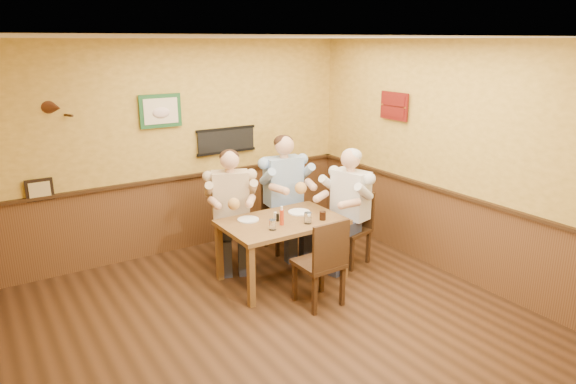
% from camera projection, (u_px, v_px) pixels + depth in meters
% --- Properties ---
extents(room, '(5.02, 5.03, 2.81)m').
position_uv_depth(room, '(279.00, 160.00, 4.86)').
color(room, black).
rests_on(room, ground).
extents(dining_table, '(1.40, 0.90, 0.75)m').
position_uv_depth(dining_table, '(282.00, 228.00, 6.04)').
color(dining_table, brown).
rests_on(dining_table, ground).
extents(chair_back_left, '(0.56, 0.56, 0.94)m').
position_uv_depth(chair_back_left, '(232.00, 228.00, 6.55)').
color(chair_back_left, '#3A2412').
rests_on(chair_back_left, ground).
extents(chair_back_right, '(0.51, 0.51, 1.00)m').
position_uv_depth(chair_back_right, '(284.00, 215.00, 6.97)').
color(chair_back_right, '#3A2412').
rests_on(chair_back_right, ground).
extents(chair_right_end, '(0.53, 0.53, 0.95)m').
position_uv_depth(chair_right_end, '(349.00, 228.00, 6.53)').
color(chair_right_end, '#3A2412').
rests_on(chair_right_end, ground).
extents(chair_near_side, '(0.46, 0.46, 1.00)m').
position_uv_depth(chair_near_side, '(319.00, 261.00, 5.51)').
color(chair_near_side, '#3A2412').
rests_on(chair_near_side, ground).
extents(diner_tan_shirt, '(0.80, 0.80, 1.34)m').
position_uv_depth(diner_tan_shirt, '(231.00, 213.00, 6.50)').
color(diner_tan_shirt, beige).
rests_on(diner_tan_shirt, ground).
extents(diner_blue_polo, '(0.72, 0.72, 1.43)m').
position_uv_depth(diner_blue_polo, '(283.00, 200.00, 6.91)').
color(diner_blue_polo, '#88A7CD').
rests_on(diner_blue_polo, ground).
extents(diner_white_elder, '(0.76, 0.76, 1.36)m').
position_uv_depth(diner_white_elder, '(350.00, 213.00, 6.47)').
color(diner_white_elder, silver).
rests_on(diner_white_elder, ground).
extents(water_glass_left, '(0.08, 0.08, 0.12)m').
position_uv_depth(water_glass_left, '(273.00, 225.00, 5.69)').
color(water_glass_left, white).
rests_on(water_glass_left, dining_table).
extents(water_glass_mid, '(0.09, 0.09, 0.13)m').
position_uv_depth(water_glass_mid, '(308.00, 218.00, 5.89)').
color(water_glass_mid, silver).
rests_on(water_glass_mid, dining_table).
extents(cola_tumbler, '(0.08, 0.08, 0.10)m').
position_uv_depth(cola_tumbler, '(323.00, 216.00, 6.02)').
color(cola_tumbler, black).
rests_on(cola_tumbler, dining_table).
extents(hot_sauce_bottle, '(0.06, 0.06, 0.20)m').
position_uv_depth(hot_sauce_bottle, '(282.00, 217.00, 5.84)').
color(hot_sauce_bottle, '#BE3714').
rests_on(hot_sauce_bottle, dining_table).
extents(salt_shaker, '(0.05, 0.05, 0.09)m').
position_uv_depth(salt_shaker, '(275.00, 216.00, 6.03)').
color(salt_shaker, silver).
rests_on(salt_shaker, dining_table).
extents(pepper_shaker, '(0.04, 0.04, 0.09)m').
position_uv_depth(pepper_shaker, '(278.00, 217.00, 5.97)').
color(pepper_shaker, black).
rests_on(pepper_shaker, dining_table).
extents(plate_far_left, '(0.29, 0.29, 0.02)m').
position_uv_depth(plate_far_left, '(248.00, 219.00, 6.01)').
color(plate_far_left, silver).
rests_on(plate_far_left, dining_table).
extents(plate_far_right, '(0.33, 0.33, 0.02)m').
position_uv_depth(plate_far_right, '(299.00, 212.00, 6.27)').
color(plate_far_right, white).
rests_on(plate_far_right, dining_table).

